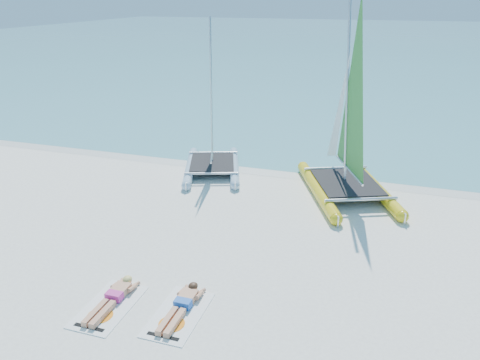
# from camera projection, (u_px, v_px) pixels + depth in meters

# --- Properties ---
(ground) EXTENTS (140.00, 140.00, 0.00)m
(ground) POSITION_uv_depth(u_px,v_px,m) (249.00, 238.00, 13.27)
(ground) COLOR white
(ground) RESTS_ON ground
(sea) EXTENTS (140.00, 115.00, 0.01)m
(sea) POSITION_uv_depth(u_px,v_px,m) (372.00, 40.00, 68.96)
(sea) COLOR #70B1BB
(sea) RESTS_ON ground
(wet_sand_strip) EXTENTS (140.00, 1.40, 0.01)m
(wet_sand_strip) POSITION_uv_depth(u_px,v_px,m) (290.00, 172.00, 18.13)
(wet_sand_strip) COLOR silver
(wet_sand_strip) RESTS_ON ground
(catamaran_blue) EXTENTS (3.35, 4.72, 5.85)m
(catamaran_blue) POSITION_uv_depth(u_px,v_px,m) (211.00, 127.00, 17.68)
(catamaran_blue) COLOR #A2C4D5
(catamaran_blue) RESTS_ON ground
(catamaran_yellow) EXTENTS (4.24, 5.65, 6.96)m
(catamaran_yellow) POSITION_uv_depth(u_px,v_px,m) (347.00, 128.00, 15.84)
(catamaran_yellow) COLOR yellow
(catamaran_yellow) RESTS_ON ground
(towel_a) EXTENTS (1.00, 1.85, 0.02)m
(towel_a) POSITION_uv_depth(u_px,v_px,m) (109.00, 306.00, 10.34)
(towel_a) COLOR white
(towel_a) RESTS_ON ground
(sunbather_a) EXTENTS (0.37, 1.73, 0.26)m
(sunbather_a) POSITION_uv_depth(u_px,v_px,m) (113.00, 297.00, 10.47)
(sunbather_a) COLOR tan
(sunbather_a) RESTS_ON towel_a
(towel_b) EXTENTS (1.00, 1.85, 0.02)m
(towel_b) POSITION_uv_depth(u_px,v_px,m) (179.00, 314.00, 10.09)
(towel_b) COLOR white
(towel_b) RESTS_ON ground
(sunbather_b) EXTENTS (0.37, 1.73, 0.26)m
(sunbather_b) POSITION_uv_depth(u_px,v_px,m) (182.00, 305.00, 10.22)
(sunbather_b) COLOR tan
(sunbather_b) RESTS_ON towel_b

